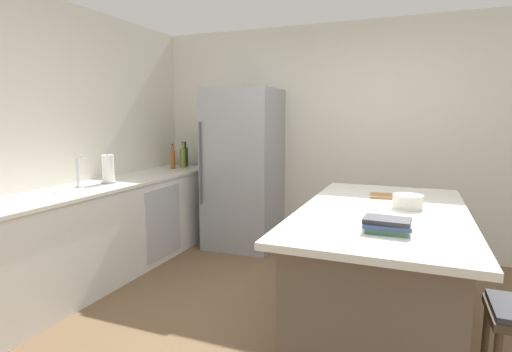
% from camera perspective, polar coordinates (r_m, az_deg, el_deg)
% --- Properties ---
extents(ground_plane, '(7.20, 7.20, 0.00)m').
position_cam_1_polar(ground_plane, '(2.95, 6.42, -23.04)').
color(ground_plane, brown).
extents(wall_rear, '(6.00, 0.10, 2.60)m').
position_cam_1_polar(wall_rear, '(4.74, 14.00, 5.24)').
color(wall_rear, silver).
rests_on(wall_rear, ground_plane).
extents(wall_left, '(0.10, 6.00, 2.60)m').
position_cam_1_polar(wall_left, '(3.95, -29.96, 3.81)').
color(wall_left, silver).
rests_on(wall_left, ground_plane).
extents(counter_run_left, '(0.65, 2.98, 0.91)m').
position_cam_1_polar(counter_run_left, '(4.25, -19.43, -6.85)').
color(counter_run_left, silver).
rests_on(counter_run_left, ground_plane).
extents(kitchen_island, '(1.07, 1.98, 0.92)m').
position_cam_1_polar(kitchen_island, '(2.95, 17.32, -13.25)').
color(kitchen_island, brown).
rests_on(kitchen_island, ground_plane).
extents(refrigerator, '(0.81, 0.74, 1.87)m').
position_cam_1_polar(refrigerator, '(4.72, -1.84, 0.98)').
color(refrigerator, '#93969B').
rests_on(refrigerator, ground_plane).
extents(sink_faucet, '(0.15, 0.05, 0.30)m').
position_cam_1_polar(sink_faucet, '(3.90, -24.06, 0.74)').
color(sink_faucet, silver).
rests_on(sink_faucet, counter_run_left).
extents(paper_towel_roll, '(0.14, 0.14, 0.31)m').
position_cam_1_polar(paper_towel_roll, '(4.08, -20.42, 0.91)').
color(paper_towel_roll, gray).
rests_on(paper_towel_roll, counter_run_left).
extents(wine_bottle, '(0.06, 0.06, 0.32)m').
position_cam_1_polar(wine_bottle, '(5.26, -10.07, 2.83)').
color(wine_bottle, '#19381E').
rests_on(wine_bottle, counter_run_left).
extents(whiskey_bottle, '(0.07, 0.07, 0.30)m').
position_cam_1_polar(whiskey_bottle, '(5.17, -10.44, 2.62)').
color(whiskey_bottle, brown).
rests_on(whiskey_bottle, counter_run_left).
extents(olive_oil_bottle, '(0.06, 0.06, 0.33)m').
position_cam_1_polar(olive_oil_bottle, '(5.06, -10.43, 2.61)').
color(olive_oil_bottle, olive).
rests_on(olive_oil_bottle, counter_run_left).
extents(vinegar_bottle, '(0.06, 0.06, 0.31)m').
position_cam_1_polar(vinegar_bottle, '(5.02, -11.83, 2.42)').
color(vinegar_bottle, '#994C23').
rests_on(vinegar_bottle, counter_run_left).
extents(cookbook_stack, '(0.26, 0.20, 0.08)m').
position_cam_1_polar(cookbook_stack, '(2.27, 18.24, -6.67)').
color(cookbook_stack, '#4C7F60').
rests_on(cookbook_stack, kitchen_island).
extents(mixing_bowl, '(0.20, 0.20, 0.09)m').
position_cam_1_polar(mixing_bowl, '(2.90, 20.92, -3.45)').
color(mixing_bowl, silver).
rests_on(mixing_bowl, kitchen_island).
extents(cutting_board, '(0.30, 0.22, 0.02)m').
position_cam_1_polar(cutting_board, '(3.26, 18.56, -2.76)').
color(cutting_board, '#9E7042').
rests_on(cutting_board, kitchen_island).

